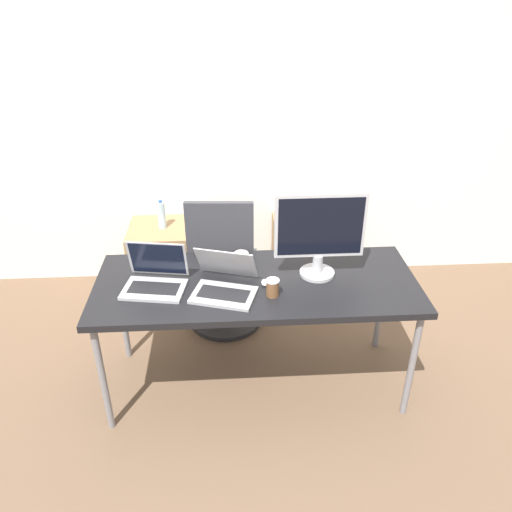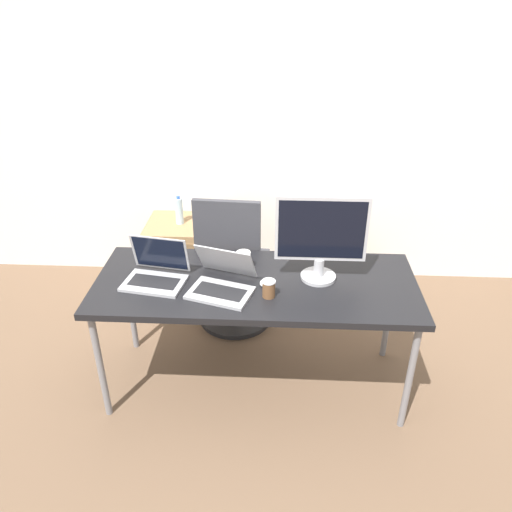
{
  "view_description": "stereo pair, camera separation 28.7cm",
  "coord_description": "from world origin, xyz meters",
  "px_view_note": "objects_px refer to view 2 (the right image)",
  "views": [
    {
      "loc": [
        -0.16,
        -2.46,
        2.34
      ],
      "look_at": [
        0.0,
        0.04,
        0.93
      ],
      "focal_mm": 35.0,
      "sensor_mm": 36.0,
      "label": 1
    },
    {
      "loc": [
        0.13,
        -2.46,
        2.34
      ],
      "look_at": [
        0.0,
        0.04,
        0.93
      ],
      "focal_mm": 35.0,
      "sensor_mm": 36.0,
      "label": 2
    }
  ],
  "objects_px": {
    "cabinet_left": "(183,255)",
    "cabinet_right": "(323,258)",
    "office_chair": "(233,277)",
    "water_bottle": "(179,211)",
    "laptop_left": "(222,282)",
    "monitor": "(321,237)",
    "coffee_cup_white": "(243,260)",
    "mouse": "(263,283)",
    "laptop_right": "(156,273)",
    "coffee_cup_brown": "(269,289)"
  },
  "relations": [
    {
      "from": "laptop_left",
      "to": "monitor",
      "type": "distance_m",
      "value": 0.61
    },
    {
      "from": "coffee_cup_brown",
      "to": "cabinet_left",
      "type": "bearing_deg",
      "value": 120.04
    },
    {
      "from": "cabinet_left",
      "to": "mouse",
      "type": "relative_size",
      "value": 9.31
    },
    {
      "from": "laptop_left",
      "to": "coffee_cup_brown",
      "type": "height_order",
      "value": "laptop_left"
    },
    {
      "from": "coffee_cup_white",
      "to": "coffee_cup_brown",
      "type": "distance_m",
      "value": 0.34
    },
    {
      "from": "mouse",
      "to": "laptop_right",
      "type": "bearing_deg",
      "value": 177.7
    },
    {
      "from": "office_chair",
      "to": "mouse",
      "type": "relative_size",
      "value": 17.52
    },
    {
      "from": "cabinet_right",
      "to": "mouse",
      "type": "xyz_separation_m",
      "value": [
        -0.45,
        -1.2,
        0.5
      ]
    },
    {
      "from": "cabinet_left",
      "to": "mouse",
      "type": "xyz_separation_m",
      "value": [
        0.72,
        -1.2,
        0.5
      ]
    },
    {
      "from": "water_bottle",
      "to": "monitor",
      "type": "relative_size",
      "value": 0.45
    },
    {
      "from": "water_bottle",
      "to": "cabinet_right",
      "type": "bearing_deg",
      "value": -0.11
    },
    {
      "from": "laptop_right",
      "to": "coffee_cup_white",
      "type": "bearing_deg",
      "value": 18.18
    },
    {
      "from": "coffee_cup_white",
      "to": "monitor",
      "type": "bearing_deg",
      "value": -11.28
    },
    {
      "from": "monitor",
      "to": "mouse",
      "type": "relative_size",
      "value": 8.3
    },
    {
      "from": "monitor",
      "to": "mouse",
      "type": "xyz_separation_m",
      "value": [
        -0.32,
        -0.1,
        -0.26
      ]
    },
    {
      "from": "laptop_right",
      "to": "coffee_cup_brown",
      "type": "bearing_deg",
      "value": -11.51
    },
    {
      "from": "laptop_left",
      "to": "laptop_right",
      "type": "xyz_separation_m",
      "value": [
        -0.39,
        0.07,
        0.0
      ]
    },
    {
      "from": "laptop_right",
      "to": "mouse",
      "type": "height_order",
      "value": "laptop_right"
    },
    {
      "from": "cabinet_right",
      "to": "coffee_cup_white",
      "type": "distance_m",
      "value": 1.28
    },
    {
      "from": "mouse",
      "to": "monitor",
      "type": "bearing_deg",
      "value": 17.21
    },
    {
      "from": "cabinet_left",
      "to": "coffee_cup_white",
      "type": "xyz_separation_m",
      "value": [
        0.59,
        -1.01,
        0.54
      ]
    },
    {
      "from": "water_bottle",
      "to": "cabinet_left",
      "type": "bearing_deg",
      "value": -90.0
    },
    {
      "from": "office_chair",
      "to": "laptop_left",
      "type": "distance_m",
      "value": 0.82
    },
    {
      "from": "laptop_left",
      "to": "cabinet_right",
      "type": "bearing_deg",
      "value": 61.32
    },
    {
      "from": "monitor",
      "to": "coffee_cup_white",
      "type": "bearing_deg",
      "value": 168.72
    },
    {
      "from": "water_bottle",
      "to": "monitor",
      "type": "bearing_deg",
      "value": -46.59
    },
    {
      "from": "cabinet_left",
      "to": "monitor",
      "type": "bearing_deg",
      "value": -46.54
    },
    {
      "from": "coffee_cup_white",
      "to": "coffee_cup_brown",
      "type": "bearing_deg",
      "value": -61.44
    },
    {
      "from": "water_bottle",
      "to": "laptop_left",
      "type": "relative_size",
      "value": 0.55
    },
    {
      "from": "laptop_left",
      "to": "mouse",
      "type": "relative_size",
      "value": 6.87
    },
    {
      "from": "water_bottle",
      "to": "laptop_right",
      "type": "distance_m",
      "value": 1.19
    },
    {
      "from": "laptop_right",
      "to": "monitor",
      "type": "height_order",
      "value": "monitor"
    },
    {
      "from": "coffee_cup_white",
      "to": "coffee_cup_brown",
      "type": "relative_size",
      "value": 1.1
    },
    {
      "from": "cabinet_left",
      "to": "mouse",
      "type": "distance_m",
      "value": 1.49
    },
    {
      "from": "cabinet_right",
      "to": "laptop_left",
      "type": "distance_m",
      "value": 1.52
    },
    {
      "from": "laptop_left",
      "to": "cabinet_left",
      "type": "bearing_deg",
      "value": 111.49
    },
    {
      "from": "laptop_right",
      "to": "monitor",
      "type": "distance_m",
      "value": 0.97
    },
    {
      "from": "office_chair",
      "to": "cabinet_right",
      "type": "height_order",
      "value": "office_chair"
    },
    {
      "from": "cabinet_left",
      "to": "water_bottle",
      "type": "height_order",
      "value": "water_bottle"
    },
    {
      "from": "office_chair",
      "to": "water_bottle",
      "type": "bearing_deg",
      "value": 131.76
    },
    {
      "from": "laptop_left",
      "to": "coffee_cup_white",
      "type": "relative_size",
      "value": 3.86
    },
    {
      "from": "office_chair",
      "to": "laptop_left",
      "type": "height_order",
      "value": "office_chair"
    },
    {
      "from": "laptop_left",
      "to": "laptop_right",
      "type": "height_order",
      "value": "laptop_right"
    },
    {
      "from": "cabinet_left",
      "to": "cabinet_right",
      "type": "xyz_separation_m",
      "value": [
        1.17,
        0.0,
        0.0
      ]
    },
    {
      "from": "cabinet_left",
      "to": "laptop_right",
      "type": "distance_m",
      "value": 1.3
    },
    {
      "from": "cabinet_right",
      "to": "laptop_right",
      "type": "relative_size",
      "value": 1.54
    },
    {
      "from": "laptop_left",
      "to": "water_bottle",
      "type": "bearing_deg",
      "value": 111.46
    },
    {
      "from": "cabinet_right",
      "to": "monitor",
      "type": "height_order",
      "value": "monitor"
    },
    {
      "from": "laptop_left",
      "to": "office_chair",
      "type": "bearing_deg",
      "value": 91.05
    },
    {
      "from": "coffee_cup_brown",
      "to": "office_chair",
      "type": "bearing_deg",
      "value": 109.78
    }
  ]
}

